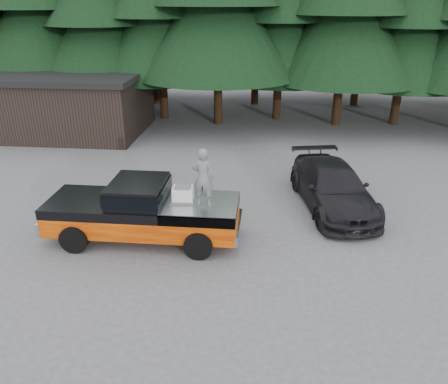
# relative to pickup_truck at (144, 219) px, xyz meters

# --- Properties ---
(ground) EXTENTS (120.00, 120.00, 0.00)m
(ground) POSITION_rel_pickup_truck_xyz_m (1.77, -0.59, -0.67)
(ground) COLOR #4C4C4E
(ground) RESTS_ON ground
(pickup_truck) EXTENTS (6.00, 2.04, 1.33)m
(pickup_truck) POSITION_rel_pickup_truck_xyz_m (0.00, 0.00, 0.00)
(pickup_truck) COLOR #E46007
(pickup_truck) RESTS_ON ground
(truck_cab) EXTENTS (1.66, 1.90, 0.59)m
(truck_cab) POSITION_rel_pickup_truck_xyz_m (-0.10, 0.00, 0.96)
(truck_cab) COLOR black
(truck_cab) RESTS_ON pickup_truck
(air_compressor) EXTENTS (0.64, 0.54, 0.42)m
(air_compressor) POSITION_rel_pickup_truck_xyz_m (1.25, 0.04, 0.87)
(air_compressor) COLOR silver
(air_compressor) RESTS_ON pickup_truck
(man_on_bed) EXTENTS (0.67, 0.46, 1.75)m
(man_on_bed) POSITION_rel_pickup_truck_xyz_m (1.90, -0.16, 1.54)
(man_on_bed) COLOR slate
(man_on_bed) RESTS_ON pickup_truck
(parked_car) EXTENTS (3.13, 5.59, 1.53)m
(parked_car) POSITION_rel_pickup_truck_xyz_m (6.11, 2.89, 0.10)
(parked_car) COLOR black
(parked_car) RESTS_ON ground
(utility_building) EXTENTS (8.40, 6.40, 3.30)m
(utility_building) POSITION_rel_pickup_truck_xyz_m (-7.23, 11.41, 1.00)
(utility_building) COLOR black
(utility_building) RESTS_ON ground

